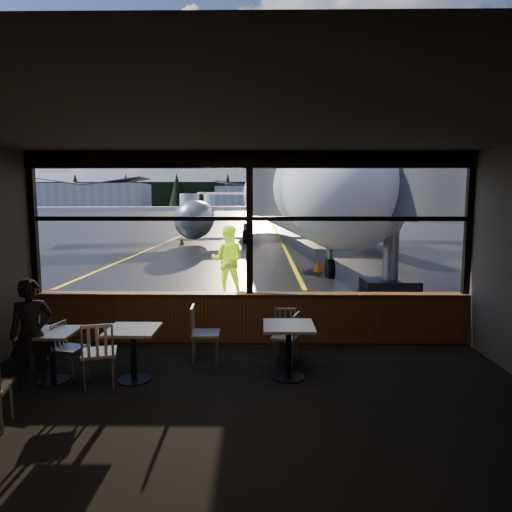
{
  "coord_description": "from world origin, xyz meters",
  "views": [
    {
      "loc": [
        0.23,
        -8.26,
        2.6
      ],
      "look_at": [
        0.1,
        1.0,
        1.5
      ],
      "focal_mm": 32.0,
      "sensor_mm": 36.0,
      "label": 1
    }
  ],
  "objects_px": {
    "chair_near_w": "(206,334)",
    "chair_mid_w": "(69,349)",
    "cafe_table_mid": "(133,355)",
    "jet_bridge": "(375,204)",
    "cone_nose": "(318,265)",
    "airliner": "(285,150)",
    "chair_mid_s": "(99,353)",
    "chair_near_e": "(285,337)",
    "cafe_table_near": "(288,352)",
    "cone_wing": "(182,241)",
    "cafe_table_left": "(53,357)",
    "ground_crew": "(228,260)",
    "chair_near_n": "(285,334)",
    "passenger": "(32,334)"
  },
  "relations": [
    {
      "from": "chair_near_w",
      "to": "chair_mid_w",
      "type": "xyz_separation_m",
      "value": [
        -1.98,
        -0.57,
        -0.07
      ]
    },
    {
      "from": "cafe_table_mid",
      "to": "chair_mid_w",
      "type": "xyz_separation_m",
      "value": [
        -1.03,
        0.22,
        0.01
      ]
    },
    {
      "from": "jet_bridge",
      "to": "cone_nose",
      "type": "xyz_separation_m",
      "value": [
        -1.26,
        3.16,
        -2.28
      ]
    },
    {
      "from": "cone_nose",
      "to": "airliner",
      "type": "bearing_deg",
      "value": 93.78
    },
    {
      "from": "cone_nose",
      "to": "chair_mid_s",
      "type": "bearing_deg",
      "value": -112.27
    },
    {
      "from": "chair_near_e",
      "to": "cafe_table_near",
      "type": "bearing_deg",
      "value": -160.46
    },
    {
      "from": "chair_near_w",
      "to": "cone_wing",
      "type": "relative_size",
      "value": 2.22
    },
    {
      "from": "jet_bridge",
      "to": "cone_nose",
      "type": "relative_size",
      "value": 23.25
    },
    {
      "from": "airliner",
      "to": "cafe_table_left",
      "type": "xyz_separation_m",
      "value": [
        -4.41,
        -21.7,
        -5.32
      ]
    },
    {
      "from": "chair_near_w",
      "to": "ground_crew",
      "type": "distance_m",
      "value": 5.62
    },
    {
      "from": "cafe_table_left",
      "to": "chair_near_w",
      "type": "height_order",
      "value": "chair_near_w"
    },
    {
      "from": "cafe_table_left",
      "to": "cone_wing",
      "type": "relative_size",
      "value": 1.77
    },
    {
      "from": "cafe_table_left",
      "to": "chair_near_e",
      "type": "relative_size",
      "value": 0.9
    },
    {
      "from": "chair_near_n",
      "to": "chair_mid_w",
      "type": "xyz_separation_m",
      "value": [
        -3.29,
        -0.83,
        -0.0
      ]
    },
    {
      "from": "jet_bridge",
      "to": "chair_near_w",
      "type": "xyz_separation_m",
      "value": [
        -4.29,
        -6.6,
        -2.06
      ]
    },
    {
      "from": "cone_nose",
      "to": "chair_near_e",
      "type": "bearing_deg",
      "value": -100.08
    },
    {
      "from": "jet_bridge",
      "to": "cafe_table_left",
      "type": "height_order",
      "value": "jet_bridge"
    },
    {
      "from": "passenger",
      "to": "jet_bridge",
      "type": "bearing_deg",
      "value": 23.8
    },
    {
      "from": "cafe_table_near",
      "to": "cone_nose",
      "type": "distance_m",
      "value": 10.55
    },
    {
      "from": "chair_near_w",
      "to": "passenger",
      "type": "distance_m",
      "value": 2.53
    },
    {
      "from": "cone_nose",
      "to": "chair_mid_w",
      "type": "bearing_deg",
      "value": -115.86
    },
    {
      "from": "chair_near_w",
      "to": "ground_crew",
      "type": "bearing_deg",
      "value": 177.85
    },
    {
      "from": "chair_mid_w",
      "to": "ground_crew",
      "type": "height_order",
      "value": "ground_crew"
    },
    {
      "from": "cafe_table_left",
      "to": "chair_mid_w",
      "type": "bearing_deg",
      "value": 62.33
    },
    {
      "from": "airliner",
      "to": "cafe_table_near",
      "type": "xyz_separation_m",
      "value": [
        -0.99,
        -21.52,
        -5.29
      ]
    },
    {
      "from": "cafe_table_near",
      "to": "ground_crew",
      "type": "height_order",
      "value": "ground_crew"
    },
    {
      "from": "jet_bridge",
      "to": "cone_wing",
      "type": "distance_m",
      "value": 16.43
    },
    {
      "from": "cafe_table_left",
      "to": "chair_near_n",
      "type": "bearing_deg",
      "value": 17.66
    },
    {
      "from": "chair_mid_s",
      "to": "passenger",
      "type": "bearing_deg",
      "value": 170.66
    },
    {
      "from": "ground_crew",
      "to": "cone_nose",
      "type": "relative_size",
      "value": 3.89
    },
    {
      "from": "jet_bridge",
      "to": "chair_mid_w",
      "type": "bearing_deg",
      "value": -131.17
    },
    {
      "from": "cafe_table_mid",
      "to": "chair_near_e",
      "type": "bearing_deg",
      "value": 19.62
    },
    {
      "from": "cafe_table_mid",
      "to": "cone_nose",
      "type": "distance_m",
      "value": 11.27
    },
    {
      "from": "passenger",
      "to": "ground_crew",
      "type": "height_order",
      "value": "ground_crew"
    },
    {
      "from": "cafe_table_near",
      "to": "cone_nose",
      "type": "height_order",
      "value": "cafe_table_near"
    },
    {
      "from": "airliner",
      "to": "chair_near_w",
      "type": "bearing_deg",
      "value": -100.76
    },
    {
      "from": "cafe_table_left",
      "to": "chair_mid_w",
      "type": "xyz_separation_m",
      "value": [
        0.14,
        0.26,
        0.03
      ]
    },
    {
      "from": "cafe_table_near",
      "to": "chair_mid_w",
      "type": "xyz_separation_m",
      "value": [
        -3.29,
        0.08,
        -0.0
      ]
    },
    {
      "from": "chair_near_n",
      "to": "ground_crew",
      "type": "bearing_deg",
      "value": -73.04
    },
    {
      "from": "cone_nose",
      "to": "cone_wing",
      "type": "height_order",
      "value": "cone_nose"
    },
    {
      "from": "cafe_table_near",
      "to": "chair_near_n",
      "type": "height_order",
      "value": "chair_near_n"
    },
    {
      "from": "chair_mid_w",
      "to": "chair_near_w",
      "type": "bearing_deg",
      "value": 119.78
    },
    {
      "from": "chair_mid_s",
      "to": "cone_nose",
      "type": "height_order",
      "value": "chair_mid_s"
    },
    {
      "from": "cafe_table_left",
      "to": "ground_crew",
      "type": "distance_m",
      "value": 6.77
    },
    {
      "from": "chair_near_n",
      "to": "cafe_table_left",
      "type": "bearing_deg",
      "value": 20.3
    },
    {
      "from": "cafe_table_left",
      "to": "chair_near_e",
      "type": "height_order",
      "value": "chair_near_e"
    },
    {
      "from": "ground_crew",
      "to": "cone_wing",
      "type": "height_order",
      "value": "ground_crew"
    },
    {
      "from": "jet_bridge",
      "to": "ground_crew",
      "type": "distance_m",
      "value": 4.73
    },
    {
      "from": "ground_crew",
      "to": "cone_wing",
      "type": "distance_m",
      "value": 15.53
    },
    {
      "from": "cone_nose",
      "to": "cafe_table_mid",
      "type": "bearing_deg",
      "value": -110.66
    }
  ]
}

